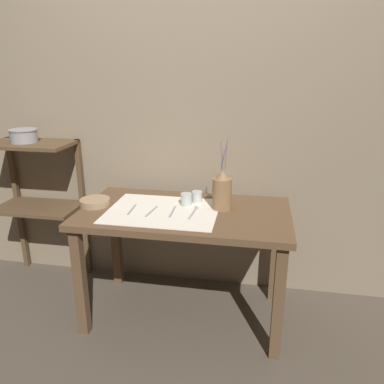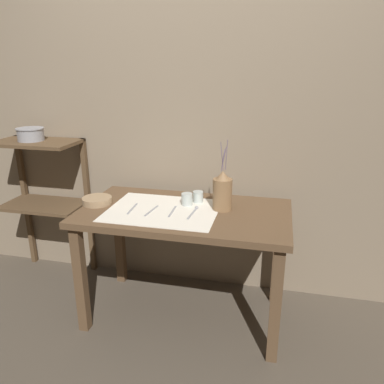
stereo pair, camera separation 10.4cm
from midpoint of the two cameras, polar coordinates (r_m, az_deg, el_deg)
ground_plane at (r=2.64m, az=-2.24°, el=-17.97°), size 12.00×12.00×0.00m
stone_wall_back at (r=2.60m, az=-0.35°, el=10.35°), size 7.00×0.06×2.40m
wooden_table at (r=2.32m, az=-2.44°, el=-5.15°), size 1.27×0.70×0.74m
wooden_shelf_unit at (r=2.96m, az=-23.37°, el=1.13°), size 0.59×0.34×1.07m
linen_cloth at (r=2.28m, az=-5.78°, el=-2.86°), size 0.66×0.52×0.00m
pitcher_with_flowers at (r=2.26m, az=3.29°, el=0.06°), size 0.12×0.12×0.44m
wooden_bowl at (r=2.44m, az=-15.75°, el=-1.50°), size 0.19×0.19×0.04m
glass_tumbler_near at (r=2.35m, az=-2.16°, el=-1.11°), size 0.07×0.07×0.07m
glass_tumbler_far at (r=2.40m, az=-0.50°, el=-0.73°), size 0.07×0.07×0.07m
fork_outer at (r=2.31m, az=-10.45°, el=-2.68°), size 0.02×0.18×0.00m
fork_inner at (r=2.26m, az=-7.51°, el=-2.97°), size 0.03×0.18×0.00m
knife_center at (r=2.25m, az=-4.31°, el=-3.02°), size 0.02×0.18×0.00m
spoon_outer at (r=2.26m, az=-0.86°, el=-2.77°), size 0.03×0.19×0.02m
metal_pot_large at (r=2.88m, az=-25.24°, el=7.84°), size 0.19×0.19×0.09m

